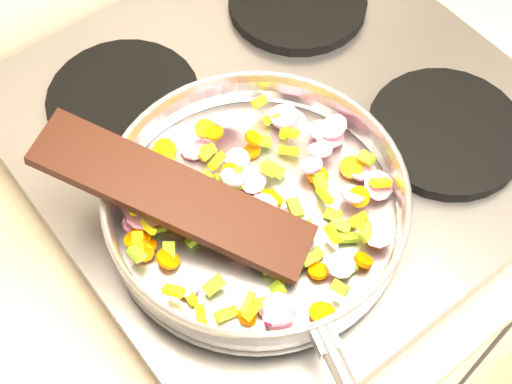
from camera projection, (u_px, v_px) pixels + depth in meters
cooktop at (282, 129)px, 0.89m from camera, size 0.60×0.60×0.04m
grate_fl at (263, 261)px, 0.77m from camera, size 0.19×0.19×0.02m
grate_fr at (446, 132)px, 0.86m from camera, size 0.19×0.19×0.02m
grate_bl at (124, 100)px, 0.88m from camera, size 0.19×0.19×0.02m
grate_br at (297, 1)px, 0.97m from camera, size 0.19×0.19×0.02m
saute_pan at (257, 203)px, 0.76m from camera, size 0.36×0.52×0.06m
vegetable_heap at (252, 205)px, 0.77m from camera, size 0.30×0.28×0.04m
wooden_spatula at (174, 195)px, 0.74m from camera, size 0.21×0.29×0.07m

